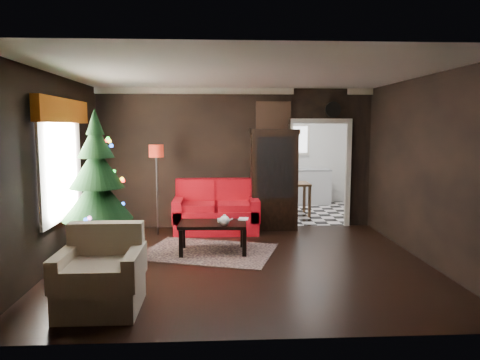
{
  "coord_description": "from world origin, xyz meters",
  "views": [
    {
      "loc": [
        -0.41,
        -6.64,
        2.03
      ],
      "look_at": [
        0.0,
        0.9,
        1.15
      ],
      "focal_mm": 34.03,
      "sensor_mm": 36.0,
      "label": 1
    }
  ],
  "objects": [
    {
      "name": "curio_cabinet",
      "position": [
        0.75,
        2.27,
        0.95
      ],
      "size": [
        0.9,
        0.45,
        1.9
      ],
      "primitive_type": null,
      "color": "black",
      "rests_on": "ground"
    },
    {
      "name": "christmas_tree",
      "position": [
        -2.17,
        0.17,
        1.05
      ],
      "size": [
        1.46,
        1.46,
        2.35
      ],
      "primitive_type": null,
      "rotation": [
        0.0,
        0.0,
        0.21
      ],
      "color": "black",
      "rests_on": "ground"
    },
    {
      "name": "coffee_table",
      "position": [
        -0.46,
        0.59,
        0.25
      ],
      "size": [
        1.11,
        0.7,
        0.48
      ],
      "primitive_type": null,
      "rotation": [
        0.0,
        0.0,
        -0.05
      ],
      "color": "black",
      "rests_on": "rug"
    },
    {
      "name": "teapot",
      "position": [
        -0.27,
        0.34,
        0.58
      ],
      "size": [
        0.22,
        0.22,
        0.17
      ],
      "primitive_type": null,
      "rotation": [
        0.0,
        0.0,
        -0.21
      ],
      "color": "silver",
      "rests_on": "coffee_table"
    },
    {
      "name": "cup_a",
      "position": [
        -0.35,
        0.62,
        0.53
      ],
      "size": [
        0.1,
        0.1,
        0.06
      ],
      "primitive_type": "cylinder",
      "rotation": [
        0.0,
        0.0,
        -0.4
      ],
      "color": "white",
      "rests_on": "coffee_table"
    },
    {
      "name": "wall_clock",
      "position": [
        1.95,
        2.45,
        2.38
      ],
      "size": [
        0.32,
        0.32,
        0.06
      ],
      "primitive_type": "cylinder",
      "color": "white",
      "rests_on": "wall_back"
    },
    {
      "name": "loveseat",
      "position": [
        -0.4,
        2.05,
        0.5
      ],
      "size": [
        1.7,
        0.9,
        1.0
      ],
      "primitive_type": null,
      "color": "#980008",
      "rests_on": "ground"
    },
    {
      "name": "floor",
      "position": [
        0.0,
        0.0,
        0.0
      ],
      "size": [
        5.5,
        5.5,
        0.0
      ],
      "primitive_type": "plane",
      "color": "black",
      "rests_on": "ground"
    },
    {
      "name": "armchair",
      "position": [
        -1.69,
        -1.68,
        0.46
      ],
      "size": [
        0.91,
        0.91,
        0.93
      ],
      "primitive_type": null,
      "rotation": [
        0.0,
        0.0,
        0.0
      ],
      "color": "#CBB683",
      "rests_on": "ground"
    },
    {
      "name": "wall_front",
      "position": [
        0.0,
        -2.5,
        1.4
      ],
      "size": [
        5.5,
        0.0,
        5.5
      ],
      "primitive_type": "plane",
      "rotation": [
        -1.57,
        0.0,
        0.0
      ],
      "color": "black",
      "rests_on": "ground"
    },
    {
      "name": "floor_lamp",
      "position": [
        -1.51,
        1.88,
        0.83
      ],
      "size": [
        0.35,
        0.35,
        1.75
      ],
      "primitive_type": null,
      "rotation": [
        0.0,
        0.0,
        -0.2
      ],
      "color": "black",
      "rests_on": "ground"
    },
    {
      "name": "book",
      "position": [
        -0.03,
        0.82,
        0.61
      ],
      "size": [
        0.16,
        0.04,
        0.22
      ],
      "primitive_type": "imported",
      "rotation": [
        0.0,
        0.0,
        -0.15
      ],
      "color": "#835F4B",
      "rests_on": "coffee_table"
    },
    {
      "name": "kitchen_counter",
      "position": [
        1.7,
        5.2,
        0.45
      ],
      "size": [
        1.8,
        0.6,
        0.9
      ],
      "primitive_type": "cube",
      "color": "silver",
      "rests_on": "ground"
    },
    {
      "name": "cup_b",
      "position": [
        -0.34,
        0.64,
        0.52
      ],
      "size": [
        0.08,
        0.08,
        0.05
      ],
      "primitive_type": "cylinder",
      "rotation": [
        0.0,
        0.0,
        -0.24
      ],
      "color": "white",
      "rests_on": "coffee_table"
    },
    {
      "name": "kitchen_window",
      "position": [
        1.7,
        5.45,
        1.7
      ],
      "size": [
        0.7,
        0.06,
        0.7
      ],
      "primitive_type": "cube",
      "color": "white",
      "rests_on": "ground"
    },
    {
      "name": "valance",
      "position": [
        -2.63,
        0.2,
        2.27
      ],
      "size": [
        0.12,
        2.1,
        0.35
      ],
      "primitive_type": "cube",
      "color": "#92400B",
      "rests_on": "wall_left"
    },
    {
      "name": "left_window",
      "position": [
        -2.71,
        0.2,
        1.45
      ],
      "size": [
        0.05,
        1.6,
        1.4
      ],
      "primitive_type": "cube",
      "color": "white",
      "rests_on": "wall_left"
    },
    {
      "name": "painting",
      "position": [
        0.75,
        2.46,
        2.25
      ],
      "size": [
        0.62,
        0.05,
        0.52
      ],
      "primitive_type": "cube",
      "color": "#B18340",
      "rests_on": "wall_back"
    },
    {
      "name": "kitchen_floor",
      "position": [
        1.7,
        4.0,
        0.0
      ],
      "size": [
        3.0,
        3.0,
        0.0
      ],
      "primitive_type": "plane",
      "color": "white",
      "rests_on": "ground"
    },
    {
      "name": "doorway",
      "position": [
        1.7,
        2.5,
        1.05
      ],
      "size": [
        1.1,
        0.1,
        2.1
      ],
      "primitive_type": null,
      "color": "beige",
      "rests_on": "ground"
    },
    {
      "name": "rug",
      "position": [
        -0.53,
        0.62,
        0.01
      ],
      "size": [
        2.42,
        2.05,
        0.01
      ],
      "primitive_type": "cube",
      "rotation": [
        0.0,
        0.0,
        -0.31
      ],
      "color": "#473142",
      "rests_on": "ground"
    },
    {
      "name": "wall_left",
      "position": [
        -2.75,
        0.0,
        1.4
      ],
      "size": [
        0.0,
        5.5,
        5.5
      ],
      "primitive_type": "plane",
      "rotation": [
        1.57,
        0.0,
        1.57
      ],
      "color": "black",
      "rests_on": "ground"
    },
    {
      "name": "ceiling",
      "position": [
        0.0,
        0.0,
        2.8
      ],
      "size": [
        5.5,
        5.5,
        0.0
      ],
      "primitive_type": "plane",
      "rotation": [
        3.14,
        0.0,
        0.0
      ],
      "color": "white",
      "rests_on": "ground"
    },
    {
      "name": "kitchen_table",
      "position": [
        1.4,
        3.7,
        0.38
      ],
      "size": [
        0.7,
        0.7,
        0.75
      ],
      "primitive_type": null,
      "color": "brown",
      "rests_on": "ground"
    },
    {
      "name": "wall_back",
      "position": [
        0.0,
        2.5,
        1.4
      ],
      "size": [
        5.5,
        0.0,
        5.5
      ],
      "primitive_type": "plane",
      "rotation": [
        1.57,
        0.0,
        0.0
      ],
      "color": "black",
      "rests_on": "ground"
    },
    {
      "name": "wall_right",
      "position": [
        2.75,
        0.0,
        1.4
      ],
      "size": [
        0.0,
        5.5,
        5.5
      ],
      "primitive_type": "plane",
      "rotation": [
        1.57,
        0.0,
        -1.57
      ],
      "color": "black",
      "rests_on": "ground"
    }
  ]
}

